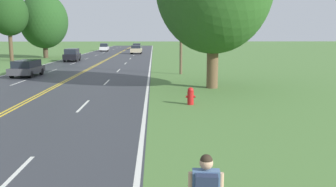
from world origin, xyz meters
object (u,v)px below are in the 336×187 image
at_px(fire_hydrant, 191,96).
at_px(tree_behind_sign, 9,14).
at_px(car_dark_grey_hatchback_approaching, 27,68).
at_px(car_black_suv_mid_near, 72,55).
at_px(car_white_suv_receding, 104,47).
at_px(car_maroon_hatchback_distant, 137,46).
at_px(tree_left_verge, 44,21).
at_px(car_champagne_suv_mid_far, 136,49).

relative_size(fire_hydrant, tree_behind_sign, 0.09).
xyz_separation_m(car_dark_grey_hatchback_approaching, car_black_suv_mid_near, (-0.13, 17.65, 0.16)).
bearing_deg(car_black_suv_mid_near, fire_hydrant, -160.10).
height_order(car_white_suv_receding, car_maroon_hatchback_distant, car_white_suv_receding).
distance_m(car_black_suv_mid_near, car_maroon_hatchback_distant, 39.94).
relative_size(tree_left_verge, tree_behind_sign, 1.05).
bearing_deg(car_black_suv_mid_near, car_white_suv_receding, -3.11).
relative_size(car_dark_grey_hatchback_approaching, car_champagne_suv_mid_far, 0.97).
bearing_deg(tree_behind_sign, car_white_suv_receding, 72.83).
xyz_separation_m(fire_hydrant, car_maroon_hatchback_distant, (-5.99, 70.00, 0.35)).
relative_size(tree_left_verge, car_white_suv_receding, 2.29).
bearing_deg(tree_left_verge, car_black_suv_mid_near, -53.33).
distance_m(tree_left_verge, car_dark_grey_hatchback_approaching, 26.61).
height_order(car_dark_grey_hatchback_approaching, car_champagne_suv_mid_far, car_champagne_suv_mid_far).
relative_size(tree_behind_sign, car_champagne_suv_mid_far, 2.26).
xyz_separation_m(tree_left_verge, car_black_suv_mid_near, (5.83, -7.82, -4.72)).
relative_size(fire_hydrant, car_maroon_hatchback_distant, 0.22).
bearing_deg(car_champagne_suv_mid_far, tree_left_verge, -47.09).
bearing_deg(car_maroon_hatchback_distant, tree_behind_sign, -21.17).
bearing_deg(car_champagne_suv_mid_far, tree_behind_sign, -40.86).
bearing_deg(car_champagne_suv_mid_far, car_white_suv_receding, -143.76).
xyz_separation_m(tree_left_verge, car_champagne_suv_mid_far, (13.50, 11.71, -4.76)).
bearing_deg(car_black_suv_mid_near, car_dark_grey_hatchback_approaching, 177.59).
distance_m(tree_behind_sign, car_maroon_hatchback_distant, 40.99).
bearing_deg(car_white_suv_receding, fire_hydrant, -170.76).
distance_m(fire_hydrant, car_black_suv_mid_near, 33.24).
distance_m(car_dark_grey_hatchback_approaching, car_champagne_suv_mid_far, 37.94).
height_order(fire_hydrant, car_maroon_hatchback_distant, car_maroon_hatchback_distant).
xyz_separation_m(tree_left_verge, car_dark_grey_hatchback_approaching, (5.95, -25.47, -4.88)).
bearing_deg(tree_left_verge, fire_hydrant, -64.13).
bearing_deg(car_champagne_suv_mid_far, car_dark_grey_hatchback_approaching, -9.50).
distance_m(tree_left_verge, car_maroon_hatchback_distant, 34.32).
xyz_separation_m(car_champagne_suv_mid_far, car_maroon_hatchback_distant, (-0.82, 19.81, -0.06)).
bearing_deg(car_champagne_suv_mid_far, car_maroon_hatchback_distant, -175.65).
xyz_separation_m(fire_hydrant, car_white_suv_receding, (-12.69, 61.23, 0.45)).
xyz_separation_m(car_dark_grey_hatchback_approaching, car_white_suv_receding, (0.02, 48.22, 0.16)).
height_order(tree_left_verge, car_black_suv_mid_near, tree_left_verge).
xyz_separation_m(tree_behind_sign, car_black_suv_mid_near, (8.73, -1.84, -5.43)).
distance_m(car_dark_grey_hatchback_approaching, car_white_suv_receding, 48.22).
xyz_separation_m(car_dark_grey_hatchback_approaching, car_champagne_suv_mid_far, (7.54, 37.18, 0.12)).
bearing_deg(car_dark_grey_hatchback_approaching, car_maroon_hatchback_distant, -4.37).
bearing_deg(car_white_suv_receding, car_maroon_hatchback_distant, -39.83).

